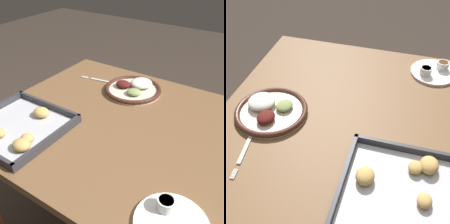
# 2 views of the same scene
# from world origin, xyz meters

# --- Properties ---
(dining_table) EXTENTS (0.93, 0.83, 0.74)m
(dining_table) POSITION_xyz_m (0.00, 0.00, 0.61)
(dining_table) COLOR brown
(dining_table) RESTS_ON ground_plane
(dinner_plate) EXTENTS (0.25, 0.25, 0.05)m
(dinner_plate) POSITION_xyz_m (0.05, -0.23, 0.76)
(dinner_plate) COLOR beige
(dinner_plate) RESTS_ON dining_table
(fork) EXTENTS (0.20, 0.04, 0.00)m
(fork) POSITION_xyz_m (0.23, -0.24, 0.75)
(fork) COLOR silver
(fork) RESTS_ON dining_table
(saucer_plate) EXTENTS (0.18, 0.18, 0.04)m
(saucer_plate) POSITION_xyz_m (-0.35, 0.30, 0.75)
(saucer_plate) COLOR white
(saucer_plate) RESTS_ON dining_table
(baking_tray) EXTENTS (0.33, 0.31, 0.04)m
(baking_tray) POSITION_xyz_m (0.25, 0.24, 0.76)
(baking_tray) COLOR #333338
(baking_tray) RESTS_ON dining_table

